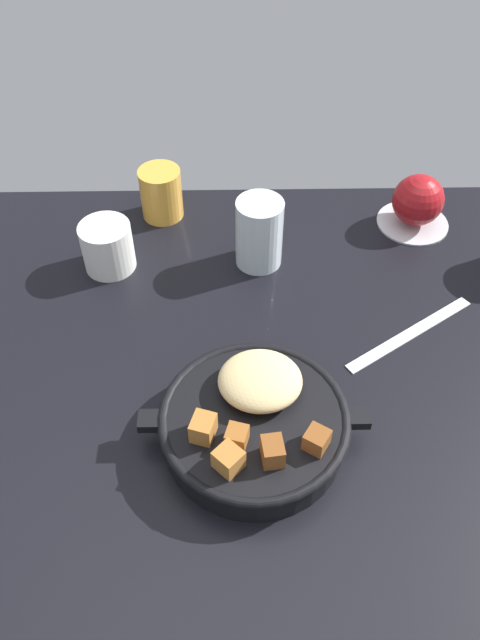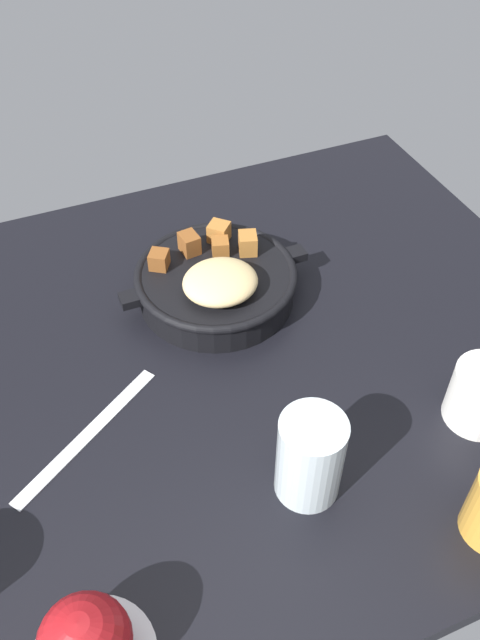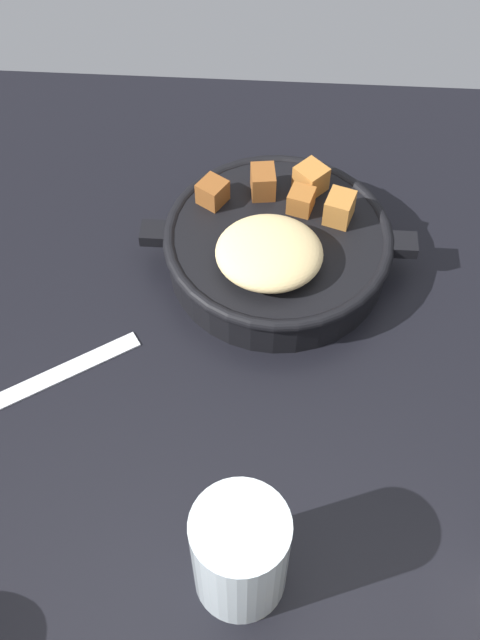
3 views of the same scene
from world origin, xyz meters
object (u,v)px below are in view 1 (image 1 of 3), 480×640
at_px(ceramic_mug_white, 108,247).
at_px(water_glass_tall, 256,233).
at_px(cast_iron_skillet, 254,421).
at_px(red_apple, 418,200).
at_px(juice_glass_amber, 161,193).
at_px(butter_knife, 411,333).

height_order(ceramic_mug_white, water_glass_tall, water_glass_tall).
xyz_separation_m(cast_iron_skillet, water_glass_tall, (0.01, 0.30, 0.02)).
bearing_deg(ceramic_mug_white, red_apple, 10.98).
bearing_deg(juice_glass_amber, water_glass_tall, -38.17).
relative_size(cast_iron_skillet, water_glass_tall, 2.46).
bearing_deg(cast_iron_skillet, juice_glass_amber, 107.64).
height_order(cast_iron_skillet, water_glass_tall, water_glass_tall).
bearing_deg(water_glass_tall, juice_glass_amber, 141.83).
distance_m(cast_iron_skillet, juice_glass_amber, 0.44).
relative_size(butter_knife, juice_glass_amber, 2.67).
bearing_deg(juice_glass_amber, butter_knife, -37.30).
bearing_deg(butter_knife, cast_iron_skillet, -177.86).
xyz_separation_m(butter_knife, ceramic_mug_white, (-0.41, 0.14, 0.03)).
height_order(cast_iron_skillet, butter_knife, cast_iron_skillet).
height_order(butter_knife, ceramic_mug_white, ceramic_mug_white).
bearing_deg(juice_glass_amber, ceramic_mug_white, -119.74).
distance_m(red_apple, butter_knife, 0.24).
xyz_separation_m(butter_knife, juice_glass_amber, (-0.35, 0.26, 0.04)).
xyz_separation_m(red_apple, ceramic_mug_white, (-0.46, -0.09, -0.01)).
xyz_separation_m(red_apple, butter_knife, (-0.05, -0.23, -0.04)).
distance_m(butter_knife, water_glass_tall, 0.26).
bearing_deg(butter_knife, ceramic_mug_white, 127.54).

